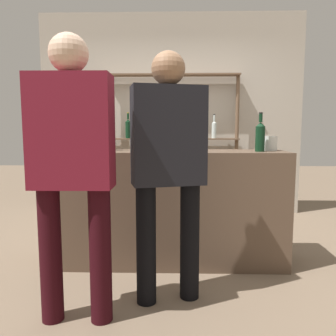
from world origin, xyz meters
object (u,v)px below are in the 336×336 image
object	(u,v)px
cork_jar	(269,143)
server_behind_counter	(185,152)
wine_glass	(162,138)
customer_center	(168,160)
counter_bottle_0	(105,136)
counter_bottle_3	(260,136)
customer_left	(72,159)
counter_bottle_2	(84,134)
counter_bottle_1	(104,134)

from	to	relation	value
cork_jar	server_behind_counter	size ratio (longest dim) A/B	0.09
wine_glass	customer_center	xyz separation A→B (m)	(0.06, -0.54, -0.13)
counter_bottle_0	counter_bottle_3	distance (m)	1.34
counter_bottle_3	customer_left	size ratio (longest dim) A/B	0.19
counter_bottle_2	server_behind_counter	bearing A→B (deg)	41.97
counter_bottle_2	counter_bottle_3	size ratio (longest dim) A/B	1.13
counter_bottle_2	wine_glass	world-z (taller)	counter_bottle_2
server_behind_counter	wine_glass	bearing A→B (deg)	-17.10
counter_bottle_0	counter_bottle_1	world-z (taller)	counter_bottle_1
customer_left	server_behind_counter	bearing A→B (deg)	-22.58
counter_bottle_1	wine_glass	distance (m)	0.61
server_behind_counter	customer_center	bearing A→B (deg)	-10.25
wine_glass	cork_jar	bearing A→B (deg)	12.00
customer_left	counter_bottle_0	bearing A→B (deg)	-0.36
cork_jar	customer_center	size ratio (longest dim) A/B	0.08
counter_bottle_0	customer_left	distance (m)	0.92
cork_jar	customer_center	xyz separation A→B (m)	(-0.88, -0.74, -0.08)
counter_bottle_0	customer_left	world-z (taller)	customer_left
counter_bottle_0	cork_jar	distance (m)	1.46
counter_bottle_1	counter_bottle_3	size ratio (longest dim) A/B	1.12
counter_bottle_1	customer_center	world-z (taller)	customer_center
counter_bottle_1	server_behind_counter	bearing A→B (deg)	42.38
counter_bottle_3	cork_jar	distance (m)	0.18
counter_bottle_1	customer_center	bearing A→B (deg)	-53.14
cork_jar	customer_left	world-z (taller)	customer_left
counter_bottle_2	customer_center	xyz separation A→B (m)	(0.76, -0.69, -0.16)
counter_bottle_2	customer_left	xyz separation A→B (m)	(0.19, -0.95, -0.13)
counter_bottle_1	counter_bottle_2	xyz separation A→B (m)	(-0.15, -0.13, 0.00)
counter_bottle_0	customer_center	xyz separation A→B (m)	(0.57, -0.65, -0.15)
counter_bottle_2	wine_glass	bearing A→B (deg)	-12.15
wine_glass	customer_center	distance (m)	0.56
cork_jar	customer_left	distance (m)	1.76
counter_bottle_1	server_behind_counter	world-z (taller)	server_behind_counter
wine_glass	server_behind_counter	bearing A→B (deg)	77.34
counter_bottle_1	cork_jar	xyz separation A→B (m)	(1.49, -0.08, -0.08)
wine_glass	counter_bottle_3	bearing A→B (deg)	5.20
counter_bottle_0	wine_glass	bearing A→B (deg)	-12.38
counter_bottle_2	cork_jar	xyz separation A→B (m)	(1.64, 0.05, -0.08)
counter_bottle_1	server_behind_counter	xyz separation A→B (m)	(0.77, 0.70, -0.21)
cork_jar	server_behind_counter	distance (m)	1.07
counter_bottle_1	customer_left	distance (m)	1.09
counter_bottle_3	customer_left	xyz separation A→B (m)	(-1.34, -0.88, -0.12)
customer_center	server_behind_counter	bearing A→B (deg)	-20.43
counter_bottle_2	server_behind_counter	xyz separation A→B (m)	(0.92, 0.82, -0.21)
counter_bottle_0	counter_bottle_1	xyz separation A→B (m)	(-0.04, 0.17, 0.01)
counter_bottle_3	server_behind_counter	distance (m)	1.11
counter_bottle_3	customer_left	bearing A→B (deg)	-146.72
counter_bottle_1	server_behind_counter	distance (m)	1.06
counter_bottle_0	customer_center	bearing A→B (deg)	-48.72
server_behind_counter	counter_bottle_2	bearing A→B (deg)	-52.46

